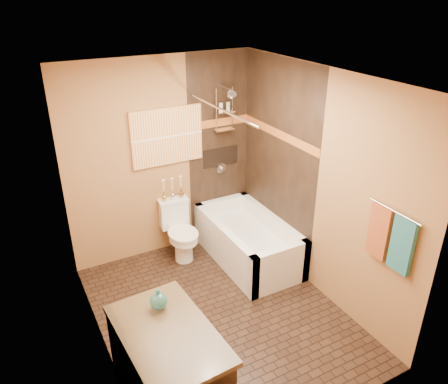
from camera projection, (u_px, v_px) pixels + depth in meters
floor at (220, 313)px, 4.71m from camera, size 3.00×3.00×0.00m
wall_left at (92, 243)px, 3.65m from camera, size 0.02×3.00×2.50m
wall_right at (318, 186)px, 4.67m from camera, size 0.02×3.00×2.50m
wall_back at (162, 160)px, 5.35m from camera, size 2.40×0.02×2.50m
wall_front at (321, 303)px, 2.97m from camera, size 2.40×0.02×2.50m
ceiling at (218, 78)px, 3.62m from camera, size 3.00×3.00×0.00m
alcove_tile_back at (219, 150)px, 5.67m from camera, size 0.85×0.01×2.50m
alcove_tile_right at (277, 163)px, 5.26m from camera, size 0.01×1.50×2.50m
mosaic_band_back at (219, 123)px, 5.50m from camera, size 0.85×0.01×0.10m
mosaic_band_right at (278, 134)px, 5.10m from camera, size 0.01×1.50×0.10m
alcove_niche at (221, 157)px, 5.72m from camera, size 0.50×0.01×0.25m
shower_fixtures at (225, 121)px, 5.41m from camera, size 0.24×0.33×1.16m
curtain_rod at (219, 108)px, 4.59m from camera, size 0.03×1.55×0.03m
towel_bar at (395, 212)px, 3.73m from camera, size 0.02×0.55×0.02m
towel_teal at (402, 245)px, 3.75m from camera, size 0.05×0.22×0.52m
towel_rust at (379, 231)px, 3.96m from camera, size 0.05×0.22×0.52m
sunset_painting at (167, 136)px, 5.23m from camera, size 0.90×0.04×0.70m
vanity_mirror at (123, 278)px, 2.81m from camera, size 0.01×1.00×0.90m
bathtub at (248, 244)px, 5.55m from camera, size 0.80×1.50×0.55m
toilet at (180, 230)px, 5.54m from camera, size 0.39×0.57×0.74m
vanity at (170, 377)px, 3.37m from camera, size 0.69×1.07×0.92m
teal_bottle at (158, 299)px, 3.37m from camera, size 0.18×0.18×0.22m
bud_vases at (172, 188)px, 5.45m from camera, size 0.29×0.06×0.29m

